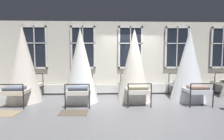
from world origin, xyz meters
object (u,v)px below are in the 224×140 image
object	(u,v)px
cot_first	(23,65)
cot_fourth	(189,66)
cot_third	(134,66)
cot_second	(81,66)

from	to	relation	value
cot_first	cot_fourth	world-z (taller)	cot_first
cot_third	cot_second	bearing A→B (deg)	89.79
cot_third	cot_fourth	world-z (taller)	cot_third
cot_second	cot_fourth	size ratio (longest dim) A/B	1.00
cot_first	cot_third	world-z (taller)	cot_first
cot_first	cot_second	xyz separation A→B (m)	(2.02, -0.05, -0.04)
cot_second	cot_fourth	distance (m)	3.89
cot_fourth	cot_third	bearing A→B (deg)	88.17
cot_first	cot_third	xyz separation A→B (m)	(3.93, -0.01, -0.05)
cot_first	cot_third	bearing A→B (deg)	-91.42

